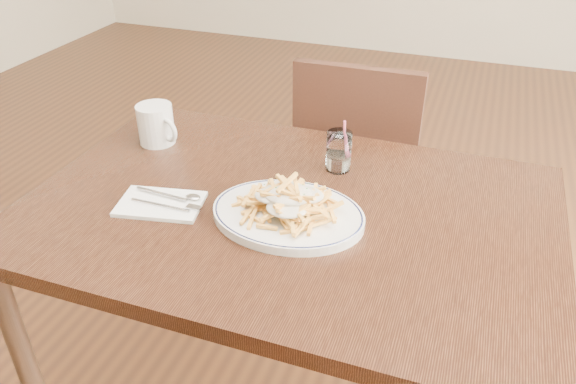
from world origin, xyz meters
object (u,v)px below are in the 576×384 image
at_px(water_glass, 339,154).
at_px(loaded_fries, 288,198).
at_px(table, 289,233).
at_px(coffee_mug, 156,124).
at_px(chair_far, 358,163).
at_px(fries_plate, 288,214).

bearing_deg(water_glass, loaded_fries, -99.94).
distance_m(table, coffee_mug, 0.50).
bearing_deg(chair_far, loaded_fries, -89.75).
xyz_separation_m(fries_plate, coffee_mug, (-0.46, 0.23, 0.04)).
height_order(fries_plate, loaded_fries, loaded_fries).
relative_size(water_glass, coffee_mug, 1.04).
height_order(chair_far, loaded_fries, chair_far).
relative_size(fries_plate, loaded_fries, 1.78).
xyz_separation_m(water_glass, coffee_mug, (-0.51, -0.02, 0.01)).
bearing_deg(loaded_fries, fries_plate, 0.00).
height_order(table, loaded_fries, loaded_fries).
bearing_deg(fries_plate, water_glass, 80.06).
height_order(chair_far, coffee_mug, chair_far).
bearing_deg(chair_far, fries_plate, -89.75).
height_order(table, water_glass, water_glass).
bearing_deg(fries_plate, loaded_fries, 180.00).
xyz_separation_m(fries_plate, loaded_fries, (-0.00, 0.00, 0.04)).
xyz_separation_m(loaded_fries, coffee_mug, (-0.46, 0.23, -0.00)).
xyz_separation_m(fries_plate, water_glass, (0.04, 0.25, 0.03)).
bearing_deg(water_glass, chair_far, 95.56).
xyz_separation_m(table, water_glass, (0.06, 0.20, 0.12)).
bearing_deg(loaded_fries, water_glass, 80.06).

